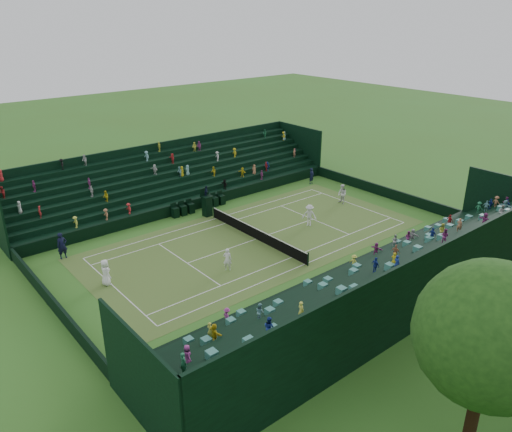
% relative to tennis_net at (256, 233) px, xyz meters
% --- Properties ---
extents(ground, '(160.00, 160.00, 0.00)m').
position_rel_tennis_net_xyz_m(ground, '(0.00, 0.00, -0.53)').
color(ground, '#3B6B21').
rests_on(ground, ground).
extents(court_surface, '(12.97, 26.77, 0.01)m').
position_rel_tennis_net_xyz_m(court_surface, '(0.00, 0.00, -0.52)').
color(court_surface, '#387D29').
rests_on(court_surface, ground).
extents(perimeter_wall_north, '(17.17, 0.20, 1.00)m').
position_rel_tennis_net_xyz_m(perimeter_wall_north, '(0.00, 15.88, -0.03)').
color(perimeter_wall_north, black).
rests_on(perimeter_wall_north, ground).
extents(perimeter_wall_south, '(17.17, 0.20, 1.00)m').
position_rel_tennis_net_xyz_m(perimeter_wall_south, '(0.00, -15.88, -0.03)').
color(perimeter_wall_south, black).
rests_on(perimeter_wall_south, ground).
extents(perimeter_wall_east, '(0.20, 31.77, 1.00)m').
position_rel_tennis_net_xyz_m(perimeter_wall_east, '(8.48, 0.00, -0.03)').
color(perimeter_wall_east, black).
rests_on(perimeter_wall_east, ground).
extents(perimeter_wall_west, '(0.20, 31.77, 1.00)m').
position_rel_tennis_net_xyz_m(perimeter_wall_west, '(-8.48, 0.00, -0.03)').
color(perimeter_wall_west, black).
rests_on(perimeter_wall_west, ground).
extents(north_grandstand, '(6.60, 32.00, 4.90)m').
position_rel_tennis_net_xyz_m(north_grandstand, '(12.66, 0.00, 1.02)').
color(north_grandstand, black).
rests_on(north_grandstand, ground).
extents(south_grandstand, '(6.60, 32.00, 4.90)m').
position_rel_tennis_net_xyz_m(south_grandstand, '(-12.66, 0.00, 1.02)').
color(south_grandstand, black).
rests_on(south_grandstand, ground).
extents(tennis_net, '(11.67, 0.10, 1.06)m').
position_rel_tennis_net_xyz_m(tennis_net, '(0.00, 0.00, 0.00)').
color(tennis_net, black).
rests_on(tennis_net, ground).
extents(umpire_chair, '(0.88, 0.88, 2.78)m').
position_rel_tennis_net_xyz_m(umpire_chair, '(-6.53, -0.18, 0.66)').
color(umpire_chair, black).
rests_on(umpire_chair, ground).
extents(courtside_chairs, '(0.58, 5.55, 1.27)m').
position_rel_tennis_net_xyz_m(courtside_chairs, '(-8.04, -0.05, -0.05)').
color(courtside_chairs, black).
rests_on(courtside_chairs, ground).
extents(player_near_west, '(0.94, 0.66, 1.83)m').
position_rel_tennis_net_xyz_m(player_near_west, '(-0.82, -12.11, 0.39)').
color(player_near_west, white).
rests_on(player_near_west, ground).
extents(player_near_east, '(0.72, 0.71, 1.67)m').
position_rel_tennis_net_xyz_m(player_near_east, '(2.63, -4.74, 0.31)').
color(player_near_east, white).
rests_on(player_near_east, ground).
extents(player_far_west, '(1.01, 0.85, 1.85)m').
position_rel_tennis_net_xyz_m(player_far_west, '(-1.01, 11.27, 0.40)').
color(player_far_west, white).
rests_on(player_far_west, ground).
extents(player_far_east, '(1.38, 1.28, 1.86)m').
position_rel_tennis_net_xyz_m(player_far_east, '(0.71, 5.20, 0.41)').
color(player_far_east, white).
rests_on(player_far_east, ground).
extents(line_judge_north, '(0.48, 0.66, 1.69)m').
position_rel_tennis_net_xyz_m(line_judge_north, '(-6.91, 13.21, 0.32)').
color(line_judge_north, black).
rests_on(line_judge_north, ground).
extents(line_judge_south, '(0.49, 0.74, 2.00)m').
position_rel_tennis_net_xyz_m(line_judge_south, '(-6.46, -12.92, 0.47)').
color(line_judge_south, black).
rests_on(line_judge_south, ground).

